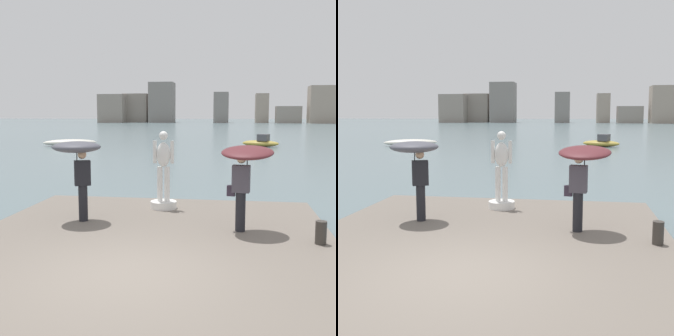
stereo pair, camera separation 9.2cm
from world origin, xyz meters
The scene contains 9 objects.
ground_plane centered at (0.00, 40.00, 0.00)m, with size 400.00×400.00×0.00m, color slate.
pier centered at (0.00, 1.66, 0.20)m, with size 7.80×9.32×0.40m, color #70665B.
statue_white_figure centered at (-0.16, 4.94, 1.17)m, with size 0.73×0.73×2.13m.
onlooker_left centered at (-1.96, 3.23, 2.01)m, with size 1.53×1.53×1.95m.
onlooker_right centered at (2.00, 2.87, 1.92)m, with size 1.30×1.32×1.95m.
mooring_bollard centered at (3.50, 2.11, 0.64)m, with size 0.22×0.22×0.47m, color #38332D.
boat_near centered at (4.16, 33.94, 0.38)m, with size 3.69×2.53×1.13m.
boat_rightward centered at (-13.42, 32.17, 0.31)m, with size 4.99×3.29×0.61m.
distant_skyline centered at (-5.30, 136.84, 5.28)m, with size 90.66×11.95×13.19m.
Camera 1 is at (1.75, -6.78, 3.01)m, focal length 46.77 mm.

